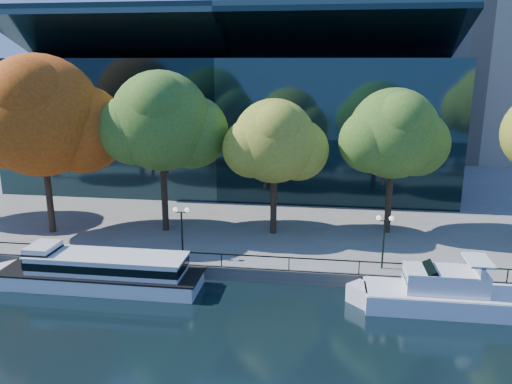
# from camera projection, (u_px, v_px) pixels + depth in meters

# --- Properties ---
(ground) EXTENTS (160.00, 160.00, 0.00)m
(ground) POSITION_uv_depth(u_px,v_px,m) (212.00, 298.00, 34.09)
(ground) COLOR black
(ground) RESTS_ON ground
(promenade) EXTENTS (90.00, 67.08, 1.00)m
(promenade) POSITION_uv_depth(u_px,v_px,m) (271.00, 175.00, 68.79)
(promenade) COLOR slate
(promenade) RESTS_ON ground
(railing) EXTENTS (88.20, 0.08, 0.99)m
(railing) POSITION_uv_depth(u_px,v_px,m) (221.00, 254.00, 36.71)
(railing) COLOR black
(railing) RESTS_ON promenade
(convention_building) EXTENTS (50.00, 24.57, 21.43)m
(convention_building) POSITION_uv_depth(u_px,v_px,m) (236.00, 120.00, 62.89)
(convention_building) COLOR black
(convention_building) RESTS_ON ground
(tour_boat) EXTENTS (15.80, 3.52, 3.00)m
(tour_boat) POSITION_uv_depth(u_px,v_px,m) (96.00, 270.00, 35.59)
(tour_boat) COLOR silver
(tour_boat) RESTS_ON ground
(cruiser_near) EXTENTS (12.39, 3.19, 3.59)m
(cruiser_near) POSITION_uv_depth(u_px,v_px,m) (444.00, 293.00, 32.35)
(cruiser_near) COLOR silver
(cruiser_near) RESTS_ON ground
(tree_1) EXTENTS (12.80, 10.49, 15.39)m
(tree_1) POSITION_uv_depth(u_px,v_px,m) (43.00, 118.00, 41.76)
(tree_1) COLOR black
(tree_1) RESTS_ON promenade
(tree_2) EXTENTS (10.68, 8.76, 14.04)m
(tree_2) POSITION_uv_depth(u_px,v_px,m) (163.00, 123.00, 42.36)
(tree_2) COLOR black
(tree_2) RESTS_ON promenade
(tree_3) EXTENTS (8.92, 7.31, 11.74)m
(tree_3) POSITION_uv_depth(u_px,v_px,m) (276.00, 143.00, 42.03)
(tree_3) COLOR black
(tree_3) RESTS_ON promenade
(tree_4) EXTENTS (9.58, 7.85, 12.62)m
(tree_4) POSITION_uv_depth(u_px,v_px,m) (395.00, 136.00, 42.04)
(tree_4) COLOR black
(tree_4) RESTS_ON promenade
(lamp_1) EXTENTS (1.26, 0.36, 4.03)m
(lamp_1) POSITION_uv_depth(u_px,v_px,m) (182.00, 221.00, 37.82)
(lamp_1) COLOR black
(lamp_1) RESTS_ON promenade
(lamp_2) EXTENTS (1.26, 0.36, 4.03)m
(lamp_2) POSITION_uv_depth(u_px,v_px,m) (384.00, 230.00, 35.81)
(lamp_2) COLOR black
(lamp_2) RESTS_ON promenade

